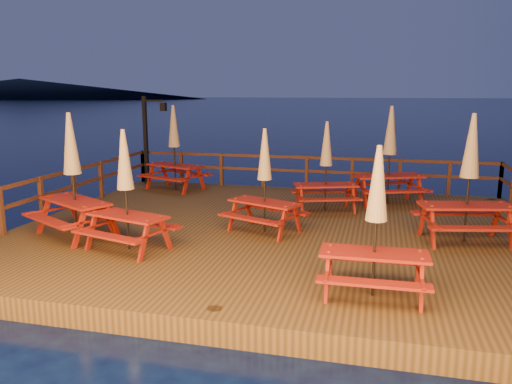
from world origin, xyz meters
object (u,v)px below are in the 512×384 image
lamp_post (150,132)px  picnic_table_2 (126,188)px  picnic_table_1 (265,179)px  picnic_table_0 (390,154)px

lamp_post → picnic_table_2: lamp_post is taller
picnic_table_1 → picnic_table_2: (-2.40, -1.95, 0.04)m
lamp_post → picnic_table_1: 7.18m
picnic_table_1 → picnic_table_2: size_ratio=0.97×
lamp_post → picnic_table_1: size_ratio=1.27×
picnic_table_0 → picnic_table_2: 7.64m
lamp_post → picnic_table_2: 7.45m
picnic_table_0 → picnic_table_1: picnic_table_0 is taller
picnic_table_0 → picnic_table_1: bearing=-148.4°
picnic_table_1 → picnic_table_2: bearing=-118.4°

